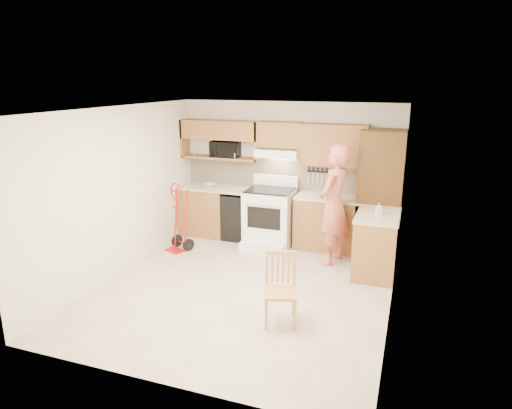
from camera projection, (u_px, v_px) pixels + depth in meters
The scene contains 28 objects.
floor at pixel (244, 288), 6.47m from camera, with size 4.00×4.50×0.02m, color #C3B29D.
ceiling at pixel (243, 108), 5.79m from camera, with size 4.00×4.50×0.02m, color white.
wall_back at pixel (288, 172), 8.18m from camera, with size 4.00×0.02×2.50m, color silver.
wall_front at pixel (154, 266), 4.07m from camera, with size 4.00×0.02×2.50m, color silver.
wall_left at pixel (119, 191), 6.77m from camera, with size 0.02×4.50×2.50m, color silver.
wall_right at pixel (398, 218), 5.48m from camera, with size 0.02×4.50×2.50m, color silver.
backsplash at pixel (288, 175), 8.17m from camera, with size 3.92×0.03×0.55m, color beige.
lower_cab_left at pixel (205, 211), 8.61m from camera, with size 0.90×0.60×0.90m, color #945D2C.
dishwasher at pixel (241, 216), 8.38m from camera, with size 0.60×0.60×0.85m, color black.
lower_cab_right at pixel (329, 224), 7.85m from camera, with size 1.14×0.60×0.90m, color #945D2C.
countertop_left at pixel (218, 188), 8.39m from camera, with size 1.50×0.63×0.04m, color beige.
countertop_right at pixel (330, 197), 7.72m from camera, with size 1.14×0.63×0.04m, color beige.
cab_return_right at pixel (376, 245), 6.84m from camera, with size 0.60×1.00×0.90m, color #945D2C.
countertop_return at pixel (378, 215), 6.72m from camera, with size 0.63×1.00×0.04m, color beige.
pantry_tall at pixel (380, 194), 7.42m from camera, with size 0.70×0.60×2.10m, color #4D2F11.
upper_cab_left at pixel (220, 130), 8.22m from camera, with size 1.50×0.33×0.34m, color #945D2C.
upper_shelf_mw at pixel (221, 158), 8.36m from camera, with size 1.50×0.33×0.04m, color #945D2C.
upper_cab_center at pixel (280, 134), 7.87m from camera, with size 0.76×0.33×0.44m, color #945D2C.
upper_cab_right at pixel (334, 145), 7.61m from camera, with size 1.14×0.33×0.70m, color #945D2C.
range_hood at pixel (278, 153), 7.90m from camera, with size 0.76×0.46×0.14m, color white.
knife_strip at pixel (318, 175), 7.96m from camera, with size 0.40×0.05×0.29m, color black, non-canonical shape.
microwave at pixel (225, 149), 8.29m from camera, with size 0.53×0.36×0.29m, color black.
range at pixel (269, 213), 7.94m from camera, with size 0.82×1.08×1.21m, color white, non-canonical shape.
person at pixel (334, 205), 7.11m from camera, with size 0.70×0.46×1.93m, color #C56150.
hand_truck at pixel (178, 220), 7.74m from camera, with size 0.42×0.39×1.08m, color red, non-canonical shape.
dining_chair at pixel (281, 290), 5.42m from camera, with size 0.39×0.43×0.87m, color tan, non-canonical shape.
soap_bottle at pixel (379, 209), 6.67m from camera, with size 0.08×0.08×0.18m, color white.
bowl at pixel (210, 185), 8.43m from camera, with size 0.21×0.21×0.05m, color white.
Camera 1 is at (2.12, -5.52, 2.88)m, focal length 31.74 mm.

